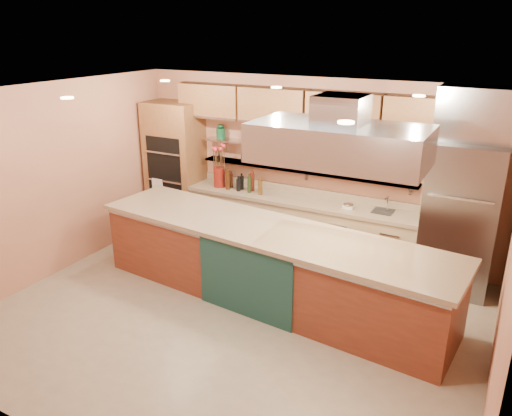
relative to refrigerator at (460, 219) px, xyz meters
The scene contains 21 objects.
floor 3.35m from the refrigerator, 137.68° to the right, with size 6.00×5.00×0.02m, color gray.
ceiling 3.63m from the refrigerator, 137.68° to the right, with size 6.00×5.00×0.02m, color black.
wall_back 2.40m from the refrigerator, behind, with size 6.00×0.04×2.80m, color tan.
wall_front 5.21m from the refrigerator, 116.86° to the right, with size 6.00×0.04×2.80m, color tan.
wall_left 5.77m from the refrigerator, 158.20° to the right, with size 0.04×5.00×2.80m, color tan.
wall_right 2.26m from the refrigerator, 73.10° to the right, with size 0.04×5.00×2.80m, color tan.
oven_stack 4.80m from the refrigerator, behind, with size 0.95×0.64×2.30m, color brown.
refrigerator is the anchor object (origin of this frame).
back_counter 2.47m from the refrigerator, behind, with size 3.84×0.64×0.93m, color tan.
wall_shelf_lower 2.43m from the refrigerator, behind, with size 3.60×0.26×0.03m, color #AAACB2.
wall_shelf_upper 2.50m from the refrigerator, behind, with size 3.60×0.26×0.03m, color #AAACB2.
upper_cabinets 2.69m from the refrigerator, behind, with size 4.60×0.36×0.55m, color brown.
range_hood 2.31m from the refrigerator, 130.37° to the right, with size 2.00×1.00×0.45m, color #AAACB2.
ceiling_downlights 3.50m from the refrigerator, 140.46° to the right, with size 4.00×2.80×0.02m, color #FFE5A5.
island 2.70m from the refrigerator, 145.41° to the right, with size 4.93×1.07×1.03m, color brown.
flower_vase 3.86m from the refrigerator, behind, with size 0.19×0.19×0.34m, color maroon.
oil_bottle_cluster 3.46m from the refrigerator, behind, with size 0.94×0.27×0.30m, color black.
kitchen_scale 1.57m from the refrigerator, behind, with size 0.15×0.12×0.09m, color silver.
bar_faucet 1.02m from the refrigerator, behind, with size 0.03×0.03×0.24m, color silver.
copper_kettle 3.31m from the refrigerator, behind, with size 0.18×0.18×0.14m, color orange.
green_canister 3.01m from the refrigerator, behind, with size 0.17×0.17×0.20m, color #0F4727.
Camera 1 is at (2.86, -4.76, 3.51)m, focal length 35.00 mm.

